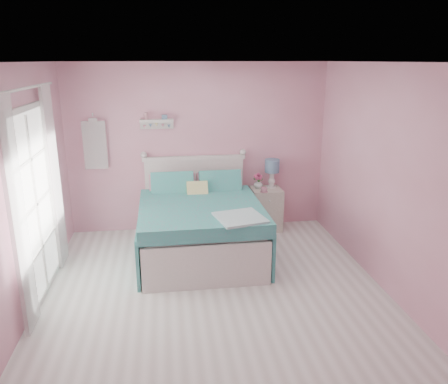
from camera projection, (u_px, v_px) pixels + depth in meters
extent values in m
plane|color=beige|center=(216.00, 296.00, 5.04)|extent=(4.50, 4.50, 0.00)
plane|color=#C67E8F|center=(198.00, 148.00, 6.80)|extent=(4.00, 0.00, 4.00)
plane|color=#C67E8F|center=(260.00, 297.00, 2.53)|extent=(4.00, 0.00, 4.00)
plane|color=#C67E8F|center=(19.00, 196.00, 4.41)|extent=(0.00, 4.50, 4.50)
plane|color=#C67E8F|center=(391.00, 182.00, 4.92)|extent=(0.00, 4.50, 4.50)
plane|color=white|center=(214.00, 62.00, 4.29)|extent=(4.50, 4.50, 0.00)
cube|color=silver|center=(200.00, 239.00, 6.10)|extent=(1.52, 2.00, 0.43)
cube|color=silver|center=(200.00, 219.00, 6.02)|extent=(1.46, 1.93, 0.16)
cube|color=silver|center=(195.00, 195.00, 6.95)|extent=(1.54, 0.07, 1.13)
cube|color=silver|center=(194.00, 158.00, 6.77)|extent=(1.60, 0.09, 0.06)
cube|color=silver|center=(207.00, 267.00, 5.15)|extent=(1.54, 0.06, 0.56)
cube|color=teal|center=(201.00, 211.00, 5.82)|extent=(1.64, 1.74, 0.18)
cube|color=pink|center=(172.00, 187.00, 6.53)|extent=(0.68, 0.28, 0.43)
cube|color=pink|center=(219.00, 186.00, 6.62)|extent=(0.68, 0.28, 0.43)
cube|color=#CCBC59|center=(197.00, 192.00, 6.31)|extent=(0.30, 0.22, 0.31)
cube|color=beige|center=(266.00, 209.00, 6.98)|extent=(0.47, 0.43, 0.67)
cube|color=silver|center=(269.00, 201.00, 6.73)|extent=(0.41, 0.02, 0.16)
sphere|color=white|center=(270.00, 201.00, 6.71)|extent=(0.03, 0.03, 0.03)
cylinder|color=white|center=(271.00, 187.00, 6.96)|extent=(0.15, 0.15, 0.02)
cylinder|color=white|center=(272.00, 179.00, 6.92)|extent=(0.07, 0.07, 0.25)
cylinder|color=#6285A4|center=(272.00, 166.00, 6.86)|extent=(0.23, 0.23, 0.21)
imported|color=silver|center=(258.00, 184.00, 6.88)|extent=(0.17, 0.17, 0.15)
imported|color=pink|center=(264.00, 190.00, 6.70)|extent=(0.13, 0.13, 0.08)
sphere|color=#C84477|center=(258.00, 175.00, 6.83)|extent=(0.06, 0.06, 0.06)
sphere|color=#C84477|center=(261.00, 177.00, 6.87)|extent=(0.06, 0.06, 0.06)
sphere|color=#C84477|center=(256.00, 176.00, 6.85)|extent=(0.06, 0.06, 0.06)
sphere|color=#C84477|center=(260.00, 179.00, 6.82)|extent=(0.06, 0.06, 0.06)
sphere|color=#C84477|center=(257.00, 178.00, 6.82)|extent=(0.06, 0.06, 0.06)
cube|color=silver|center=(157.00, 121.00, 6.51)|extent=(0.50, 0.14, 0.04)
cube|color=silver|center=(157.00, 125.00, 6.59)|extent=(0.50, 0.03, 0.12)
cylinder|color=#D18C99|center=(146.00, 116.00, 6.47)|extent=(0.06, 0.06, 0.10)
cube|color=#6285A4|center=(165.00, 117.00, 6.51)|extent=(0.08, 0.06, 0.07)
cube|color=white|center=(95.00, 145.00, 6.50)|extent=(0.34, 0.03, 0.72)
cube|color=silver|center=(23.00, 109.00, 4.55)|extent=(0.04, 1.32, 0.06)
cube|color=silver|center=(47.00, 288.00, 5.16)|extent=(0.04, 1.32, 0.06)
cube|color=silver|center=(18.00, 228.00, 4.26)|extent=(0.04, 0.06, 2.10)
cube|color=silver|center=(50.00, 191.00, 5.46)|extent=(0.04, 0.06, 2.10)
cube|color=white|center=(35.00, 204.00, 4.85)|extent=(0.02, 1.20, 2.04)
cube|color=white|center=(18.00, 219.00, 4.13)|extent=(0.04, 0.40, 2.32)
cube|color=white|center=(55.00, 178.00, 5.54)|extent=(0.04, 0.40, 2.32)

